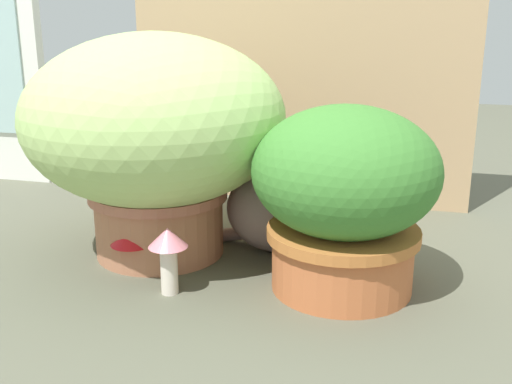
{
  "coord_description": "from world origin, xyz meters",
  "views": [
    {
      "loc": [
        0.43,
        -1.35,
        0.59
      ],
      "look_at": [
        0.07,
        0.01,
        0.18
      ],
      "focal_mm": 43.31,
      "sensor_mm": 36.0,
      "label": 1
    }
  ],
  "objects_px": {
    "grass_planter": "(155,130)",
    "cat": "(284,206)",
    "mushroom_ornament_red": "(132,238)",
    "leafy_planter": "(345,194)",
    "mushroom_ornament_pink": "(168,248)"
  },
  "relations": [
    {
      "from": "cat",
      "to": "mushroom_ornament_red",
      "type": "distance_m",
      "value": 0.39
    },
    {
      "from": "leafy_planter",
      "to": "mushroom_ornament_red",
      "type": "xyz_separation_m",
      "value": [
        -0.49,
        -0.04,
        -0.13
      ]
    },
    {
      "from": "leafy_planter",
      "to": "mushroom_ornament_red",
      "type": "height_order",
      "value": "leafy_planter"
    },
    {
      "from": "mushroom_ornament_red",
      "to": "cat",
      "type": "bearing_deg",
      "value": 34.77
    },
    {
      "from": "mushroom_ornament_pink",
      "to": "leafy_planter",
      "type": "bearing_deg",
      "value": 19.1
    },
    {
      "from": "mushroom_ornament_pink",
      "to": "mushroom_ornament_red",
      "type": "xyz_separation_m",
      "value": [
        -0.13,
        0.09,
        -0.02
      ]
    },
    {
      "from": "grass_planter",
      "to": "cat",
      "type": "distance_m",
      "value": 0.37
    },
    {
      "from": "grass_planter",
      "to": "leafy_planter",
      "type": "bearing_deg",
      "value": -11.07
    },
    {
      "from": "cat",
      "to": "mushroom_ornament_pink",
      "type": "distance_m",
      "value": 0.36
    },
    {
      "from": "leafy_planter",
      "to": "mushroom_ornament_red",
      "type": "relative_size",
      "value": 3.44
    },
    {
      "from": "cat",
      "to": "grass_planter",
      "type": "bearing_deg",
      "value": -163.7
    },
    {
      "from": "grass_planter",
      "to": "mushroom_ornament_red",
      "type": "xyz_separation_m",
      "value": [
        -0.01,
        -0.13,
        -0.23
      ]
    },
    {
      "from": "mushroom_ornament_red",
      "to": "grass_planter",
      "type": "bearing_deg",
      "value": 83.95
    },
    {
      "from": "leafy_planter",
      "to": "mushroom_ornament_pink",
      "type": "xyz_separation_m",
      "value": [
        -0.36,
        -0.12,
        -0.11
      ]
    },
    {
      "from": "leafy_planter",
      "to": "mushroom_ornament_pink",
      "type": "relative_size",
      "value": 2.71
    }
  ]
}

